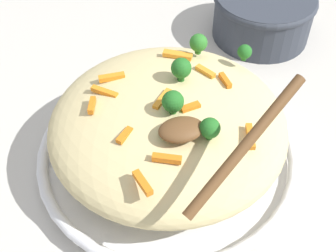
# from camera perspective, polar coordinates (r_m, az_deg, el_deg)

# --- Properties ---
(ground_plane) EXTENTS (2.40, 2.40, 0.00)m
(ground_plane) POSITION_cam_1_polar(r_m,az_deg,el_deg) (0.67, -0.00, -4.58)
(ground_plane) COLOR beige
(serving_bowl) EXTENTS (0.38, 0.38, 0.04)m
(serving_bowl) POSITION_cam_1_polar(r_m,az_deg,el_deg) (0.65, -0.00, -3.53)
(serving_bowl) COLOR silver
(serving_bowl) RESTS_ON ground_plane
(pasta_mound) EXTENTS (0.33, 0.32, 0.10)m
(pasta_mound) POSITION_cam_1_polar(r_m,az_deg,el_deg) (0.60, -0.00, 0.22)
(pasta_mound) COLOR #DBC689
(pasta_mound) RESTS_ON serving_bowl
(carrot_piece_0) EXTENTS (0.03, 0.03, 0.01)m
(carrot_piece_0) POSITION_cam_1_polar(r_m,az_deg,el_deg) (0.57, -0.74, 3.49)
(carrot_piece_0) COLOR orange
(carrot_piece_0) RESTS_ON pasta_mound
(carrot_piece_1) EXTENTS (0.01, 0.03, 0.01)m
(carrot_piece_1) POSITION_cam_1_polar(r_m,az_deg,el_deg) (0.61, 7.44, 5.90)
(carrot_piece_1) COLOR orange
(carrot_piece_1) RESTS_ON pasta_mound
(carrot_piece_2) EXTENTS (0.02, 0.02, 0.01)m
(carrot_piece_2) POSITION_cam_1_polar(r_m,az_deg,el_deg) (0.53, -5.67, -1.19)
(carrot_piece_2) COLOR orange
(carrot_piece_2) RESTS_ON pasta_mound
(carrot_piece_3) EXTENTS (0.04, 0.03, 0.01)m
(carrot_piece_3) POSITION_cam_1_polar(r_m,az_deg,el_deg) (0.65, 1.25, 9.24)
(carrot_piece_3) COLOR orange
(carrot_piece_3) RESTS_ON pasta_mound
(carrot_piece_4) EXTENTS (0.03, 0.01, 0.01)m
(carrot_piece_4) POSITION_cam_1_polar(r_m,az_deg,el_deg) (0.56, 2.92, 2.46)
(carrot_piece_4) COLOR orange
(carrot_piece_4) RESTS_ON pasta_mound
(carrot_piece_5) EXTENTS (0.03, 0.02, 0.01)m
(carrot_piece_5) POSITION_cam_1_polar(r_m,az_deg,el_deg) (0.51, -0.15, -4.24)
(carrot_piece_5) COLOR orange
(carrot_piece_5) RESTS_ON pasta_mound
(carrot_piece_6) EXTENTS (0.01, 0.03, 0.01)m
(carrot_piece_6) POSITION_cam_1_polar(r_m,az_deg,el_deg) (0.57, -9.86, 2.69)
(carrot_piece_6) COLOR orange
(carrot_piece_6) RESTS_ON pasta_mound
(carrot_piece_7) EXTENTS (0.03, 0.03, 0.01)m
(carrot_piece_7) POSITION_cam_1_polar(r_m,az_deg,el_deg) (0.59, -8.25, 4.41)
(carrot_piece_7) COLOR orange
(carrot_piece_7) RESTS_ON pasta_mound
(carrot_piece_8) EXTENTS (0.02, 0.03, 0.01)m
(carrot_piece_8) POSITION_cam_1_polar(r_m,az_deg,el_deg) (0.62, 4.87, 7.05)
(carrot_piece_8) COLOR orange
(carrot_piece_8) RESTS_ON pasta_mound
(carrot_piece_9) EXTENTS (0.02, 0.04, 0.01)m
(carrot_piece_9) POSITION_cam_1_polar(r_m,az_deg,el_deg) (0.49, -3.31, -7.38)
(carrot_piece_9) COLOR orange
(carrot_piece_9) RESTS_ON pasta_mound
(carrot_piece_10) EXTENTS (0.04, 0.01, 0.01)m
(carrot_piece_10) POSITION_cam_1_polar(r_m,az_deg,el_deg) (0.61, -7.33, 6.32)
(carrot_piece_10) COLOR orange
(carrot_piece_10) RESTS_ON pasta_mound
(carrot_piece_11) EXTENTS (0.02, 0.04, 0.01)m
(carrot_piece_11) POSITION_cam_1_polar(r_m,az_deg,el_deg) (0.54, 10.66, -1.33)
(carrot_piece_11) COLOR orange
(carrot_piece_11) RESTS_ON pasta_mound
(broccoli_floret_0) EXTENTS (0.02, 0.02, 0.02)m
(broccoli_floret_0) POSITION_cam_1_polar(r_m,az_deg,el_deg) (0.64, 9.93, 9.46)
(broccoli_floret_0) COLOR #205B1C
(broccoli_floret_0) RESTS_ON pasta_mound
(broccoli_floret_1) EXTENTS (0.02, 0.02, 0.02)m
(broccoli_floret_1) POSITION_cam_1_polar(r_m,az_deg,el_deg) (0.52, -0.15, -0.76)
(broccoli_floret_1) COLOR #377928
(broccoli_floret_1) RESTS_ON pasta_mound
(broccoli_floret_2) EXTENTS (0.03, 0.03, 0.03)m
(broccoli_floret_2) POSITION_cam_1_polar(r_m,az_deg,el_deg) (0.52, 5.46, -0.30)
(broccoli_floret_2) COLOR #205B1C
(broccoli_floret_2) RESTS_ON pasta_mound
(broccoli_floret_3) EXTENTS (0.03, 0.03, 0.03)m
(broccoli_floret_3) POSITION_cam_1_polar(r_m,az_deg,el_deg) (0.65, 3.98, 10.71)
(broccoli_floret_3) COLOR #296820
(broccoli_floret_3) RESTS_ON pasta_mound
(broccoli_floret_4) EXTENTS (0.03, 0.03, 0.03)m
(broccoli_floret_4) POSITION_cam_1_polar(r_m,az_deg,el_deg) (0.59, 1.72, 7.48)
(broccoli_floret_4) COLOR #205B1C
(broccoli_floret_4) RESTS_ON pasta_mound
(broccoli_floret_5) EXTENTS (0.03, 0.03, 0.03)m
(broccoli_floret_5) POSITION_cam_1_polar(r_m,az_deg,el_deg) (0.54, 0.57, 3.14)
(broccoli_floret_5) COLOR #205B1C
(broccoli_floret_5) RESTS_ON pasta_mound
(serving_spoon) EXTENTS (0.16, 0.14, 0.10)m
(serving_spoon) POSITION_cam_1_polar(r_m,az_deg,el_deg) (0.49, 5.06, -1.19)
(serving_spoon) COLOR brown
(serving_spoon) RESTS_ON pasta_mound
(companion_bowl) EXTENTS (0.20, 0.20, 0.09)m
(companion_bowl) POSITION_cam_1_polar(r_m,az_deg,el_deg) (0.89, 12.24, 14.15)
(companion_bowl) COLOR #333842
(companion_bowl) RESTS_ON ground_plane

